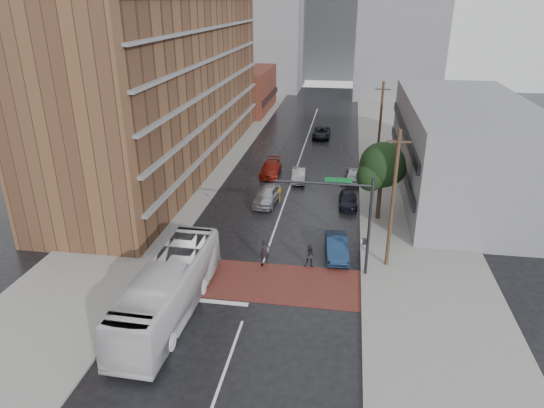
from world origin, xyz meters
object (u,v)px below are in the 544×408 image
(car_travel_c, at_px, (271,168))
(car_parked_mid, at_px, (348,200))
(car_parked_near, at_px, (337,247))
(car_travel_b, at_px, (299,175))
(car_travel_a, at_px, (267,195))
(car_parked_far, at_px, (353,175))
(pedestrian_b, at_px, (310,256))
(transit_bus, at_px, (169,289))
(pedestrian_a, at_px, (265,252))
(suv_travel, at_px, (321,133))

(car_travel_c, bearing_deg, car_parked_mid, -42.21)
(car_parked_near, bearing_deg, car_travel_b, 99.79)
(car_travel_a, height_order, car_parked_far, car_travel_a)
(pedestrian_b, xyz_separation_m, car_parked_far, (2.87, 18.49, -0.20))
(car_travel_b, bearing_deg, car_parked_far, 5.03)
(transit_bus, xyz_separation_m, car_parked_far, (10.79, 25.34, -1.04))
(pedestrian_a, xyz_separation_m, suv_travel, (1.77, 35.50, -0.27))
(car_travel_a, distance_m, car_parked_near, 11.35)
(car_travel_b, xyz_separation_m, car_parked_mid, (5.21, -5.92, -0.06))
(pedestrian_b, distance_m, car_travel_a, 12.16)
(car_travel_b, height_order, car_parked_near, car_parked_near)
(car_travel_b, bearing_deg, car_travel_c, 151.54)
(car_travel_c, relative_size, car_parked_mid, 1.20)
(transit_bus, relative_size, car_parked_mid, 2.98)
(car_parked_mid, bearing_deg, pedestrian_a, -118.45)
(suv_travel, relative_size, car_parked_mid, 1.22)
(car_travel_c, relative_size, car_parked_far, 1.27)
(car_travel_a, height_order, car_parked_near, car_travel_a)
(car_travel_a, bearing_deg, pedestrian_a, -75.45)
(car_travel_a, bearing_deg, transit_bus, -93.49)
(suv_travel, distance_m, car_parked_near, 33.69)
(pedestrian_b, relative_size, car_parked_near, 0.38)
(car_parked_near, bearing_deg, pedestrian_a, -164.96)
(car_parked_near, relative_size, car_parked_mid, 1.09)
(car_travel_c, bearing_deg, car_parked_near, -66.64)
(transit_bus, height_order, car_travel_c, transit_bus)
(pedestrian_b, distance_m, car_parked_mid, 11.96)
(car_travel_a, xyz_separation_m, car_parked_mid, (7.48, 0.62, -0.23))
(car_travel_b, height_order, car_travel_c, car_travel_c)
(pedestrian_a, bearing_deg, pedestrian_b, -23.50)
(suv_travel, bearing_deg, car_parked_far, -75.29)
(car_parked_mid, bearing_deg, car_travel_b, 129.09)
(transit_bus, xyz_separation_m, car_travel_b, (5.19, 24.48, -1.04))
(car_travel_b, distance_m, car_travel_c, 3.55)
(car_travel_a, xyz_separation_m, car_travel_b, (2.27, 6.54, -0.17))
(transit_bus, distance_m, car_parked_far, 27.56)
(pedestrian_a, height_order, car_parked_far, pedestrian_a)
(car_travel_a, distance_m, car_travel_c, 8.09)
(suv_travel, xyz_separation_m, car_parked_near, (3.29, -33.53, 0.04))
(car_parked_near, bearing_deg, car_travel_c, 108.03)
(suv_travel, relative_size, car_parked_far, 1.29)
(transit_bus, xyz_separation_m, car_travel_c, (1.96, 25.96, -0.98))
(car_parked_near, xyz_separation_m, car_parked_mid, (0.70, 9.73, -0.14))
(transit_bus, distance_m, car_travel_b, 25.04)
(pedestrian_b, xyz_separation_m, suv_travel, (-1.52, 35.50, -0.16))
(suv_travel, height_order, car_parked_far, suv_travel)
(car_parked_mid, bearing_deg, suv_travel, 97.27)
(car_travel_b, relative_size, car_parked_far, 1.03)
(car_parked_mid, distance_m, car_parked_far, 6.80)
(transit_bus, distance_m, car_travel_a, 18.19)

